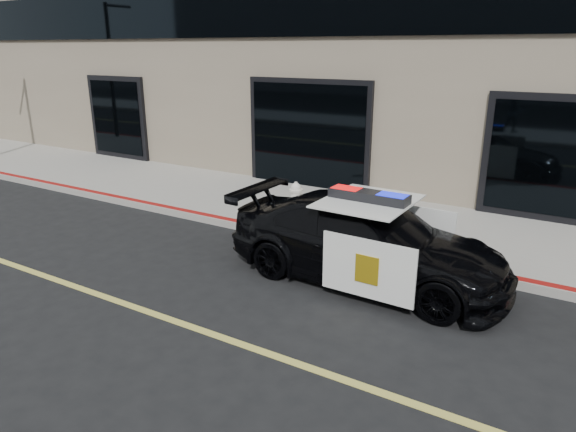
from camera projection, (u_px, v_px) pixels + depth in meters
The scene contains 4 objects.
ground at pixel (137, 308), 7.45m from camera, with size 120.00×120.00×0.00m, color black.
sidewalk_n at pixel (310, 210), 11.70m from camera, with size 60.00×3.50×0.15m, color gray.
police_car at pixel (367, 241), 8.18m from camera, with size 2.21×4.64×1.49m.
fire_hydrant at pixel (296, 200), 10.97m from camera, with size 0.34×0.47×0.74m.
Camera 1 is at (5.30, -4.58, 3.60)m, focal length 32.00 mm.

